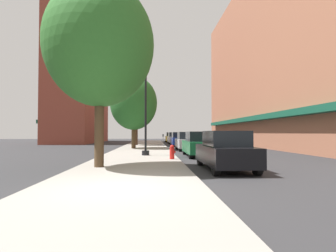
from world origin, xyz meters
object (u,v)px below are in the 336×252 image
at_px(car_green, 199,144).
at_px(car_black, 225,151).
at_px(tree_mid, 100,45).
at_px(car_blue, 179,139).
at_px(fire_hydrant, 172,152).
at_px(tree_near, 136,106).
at_px(parking_meter_near, 163,139).
at_px(car_silver, 187,141).
at_px(car_white, 174,138).
at_px(tree_far, 134,103).
at_px(lamppost, 146,108).
at_px(car_yellow, 171,137).

bearing_deg(car_green, car_black, -88.96).
relative_size(tree_mid, car_blue, 1.86).
bearing_deg(fire_hydrant, tree_near, 100.04).
bearing_deg(parking_meter_near, car_silver, -69.46).
bearing_deg(car_silver, tree_near, 119.09).
relative_size(car_blue, car_white, 1.00).
xyz_separation_m(tree_far, car_blue, (4.89, 5.85, -3.60)).
bearing_deg(tree_mid, lamppost, 72.42).
bearing_deg(parking_meter_near, car_green, -80.32).
height_order(tree_far, car_white, tree_far).
height_order(tree_near, car_green, tree_near).
distance_m(fire_hydrant, parking_meter_near, 14.26).
height_order(tree_near, car_yellow, tree_near).
height_order(tree_mid, car_black, tree_mid).
height_order(car_blue, car_white, same).
xyz_separation_m(parking_meter_near, car_black, (1.95, -17.78, -0.14)).
bearing_deg(tree_near, lamppost, -84.03).
bearing_deg(lamppost, car_yellow, 82.57).
relative_size(tree_near, tree_mid, 0.89).
distance_m(car_white, car_yellow, 6.63).
relative_size(parking_meter_near, car_blue, 0.30).
relative_size(car_white, car_yellow, 1.00).
xyz_separation_m(fire_hydrant, tree_mid, (-3.37, -3.16, 4.87)).
distance_m(tree_mid, tree_far, 13.77).
distance_m(fire_hydrant, car_blue, 16.53).
relative_size(parking_meter_near, car_green, 0.30).
bearing_deg(fire_hydrant, car_yellow, 86.15).
relative_size(fire_hydrant, parking_meter_near, 0.60).
height_order(fire_hydrant, car_yellow, car_yellow).
distance_m(fire_hydrant, car_yellow, 29.88).
distance_m(lamppost, tree_near, 14.95).
xyz_separation_m(lamppost, car_silver, (3.54, 6.42, -2.39)).
xyz_separation_m(lamppost, tree_far, (-1.35, 7.94, 1.21)).
distance_m(car_green, car_blue, 13.59).
distance_m(tree_mid, car_blue, 20.81).
xyz_separation_m(tree_mid, car_black, (5.38, -0.37, -4.58)).
bearing_deg(car_yellow, car_silver, -89.17).
height_order(car_silver, car_yellow, same).
relative_size(fire_hydrant, car_yellow, 0.18).
bearing_deg(tree_near, car_black, -76.34).
xyz_separation_m(car_black, car_blue, (0.00, 19.94, 0.00)).
distance_m(lamppost, car_white, 21.00).
bearing_deg(tree_far, tree_near, 91.64).
distance_m(tree_mid, car_black, 7.07).
bearing_deg(car_silver, car_white, 87.76).
height_order(parking_meter_near, car_silver, car_silver).
height_order(car_green, car_white, same).
height_order(tree_near, tree_far, tree_near).
xyz_separation_m(lamppost, tree_mid, (-1.83, -5.79, 2.18)).
bearing_deg(parking_meter_near, tree_far, -128.59).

